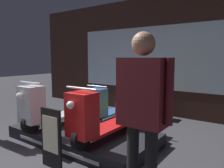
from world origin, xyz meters
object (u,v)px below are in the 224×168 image
(scooter_display_left, at_px, (59,106))
(scooter_display_right, at_px, (108,116))
(price_sign_board, at_px, (51,138))
(person_right_browsing, at_px, (142,104))
(scooter_backrow_0, at_px, (113,104))
(scooter_backrow_1, at_px, (144,109))

(scooter_display_left, xyz_separation_m, scooter_display_right, (1.21, 0.00, 0.00))
(price_sign_board, bearing_deg, scooter_display_left, 134.04)
(scooter_display_right, relative_size, person_right_browsing, 0.99)
(scooter_backrow_0, bearing_deg, price_sign_board, -73.29)
(person_right_browsing, bearing_deg, scooter_backrow_0, 130.46)
(scooter_display_right, relative_size, scooter_backrow_1, 1.00)
(scooter_backrow_1, xyz_separation_m, person_right_browsing, (1.28, -2.56, 0.73))
(scooter_backrow_1, xyz_separation_m, price_sign_board, (-0.12, -2.59, 0.07))
(scooter_backrow_1, distance_m, price_sign_board, 2.60)
(scooter_backrow_0, bearing_deg, person_right_browsing, -49.54)
(scooter_display_right, height_order, scooter_backrow_0, scooter_display_right)
(scooter_backrow_0, relative_size, person_right_browsing, 0.99)
(person_right_browsing, distance_m, price_sign_board, 1.55)
(scooter_display_right, bearing_deg, scooter_display_left, 180.00)
(scooter_display_left, height_order, scooter_backrow_1, scooter_display_left)
(person_right_browsing, bearing_deg, scooter_display_left, 158.34)
(scooter_display_left, distance_m, person_right_browsing, 2.56)
(scooter_display_left, relative_size, price_sign_board, 2.09)
(scooter_display_right, xyz_separation_m, scooter_backrow_1, (-0.16, 1.63, -0.22))
(scooter_display_right, distance_m, price_sign_board, 1.02)
(scooter_backrow_1, distance_m, person_right_browsing, 2.95)
(scooter_display_left, distance_m, scooter_backrow_0, 1.65)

